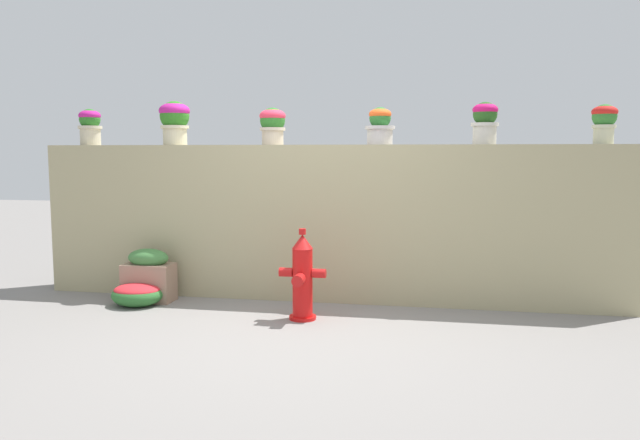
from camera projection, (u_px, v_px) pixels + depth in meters
The scene contains 11 objects.
ground_plane at pixel (298, 333), 4.99m from camera, with size 24.00×24.00×0.00m, color gray.
stone_wall at pixel (325, 222), 6.12m from camera, with size 5.73×0.42×1.52m, color tan.
potted_plant_0 at pixel (90, 124), 6.46m from camera, with size 0.24×0.24×0.38m.
potted_plant_1 at pixel (175, 119), 6.26m from camera, with size 0.31×0.31×0.44m.
potted_plant_2 at pixel (273, 123), 6.15m from camera, with size 0.26×0.26×0.37m.
potted_plant_3 at pixel (380, 125), 5.88m from camera, with size 0.28×0.28×0.35m.
potted_plant_4 at pixel (485, 120), 5.73m from camera, with size 0.25×0.25×0.39m.
potted_plant_5 at pixel (604, 120), 5.56m from camera, with size 0.22×0.22×0.36m.
fire_hydrant at pixel (302, 279), 5.37m from camera, with size 0.41×0.33×0.80m.
flower_bush_left at pixel (137, 293), 5.90m from camera, with size 0.49×0.44×0.22m.
planter_box at pixel (149, 276), 6.05m from camera, with size 0.48×0.26×0.52m.
Camera 1 is at (1.08, -4.75, 1.45)m, focal length 34.82 mm.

